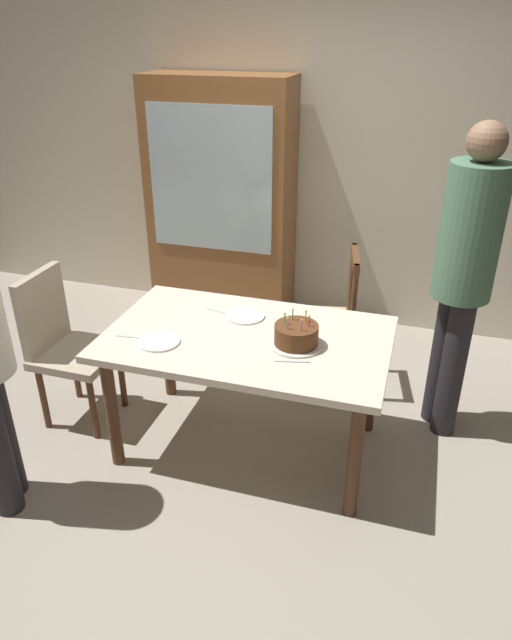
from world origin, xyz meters
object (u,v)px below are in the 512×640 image
object	(u,v)px
dining_table	(247,350)
person_guest	(464,269)
chair_spindle_back	(324,323)
plate_far_side	(245,316)
birthday_cake	(296,336)
chair_upholstered	(63,340)
china_cabinet	(221,205)
plate_near_celebrant	(159,341)

from	to	relation	value
dining_table	person_guest	xyz separation A→B (m)	(1.07, 0.53, 0.39)
dining_table	chair_spindle_back	bearing A→B (deg)	70.44
plate_far_side	birthday_cake	bearing A→B (deg)	-33.70
birthday_cake	plate_far_side	world-z (taller)	birthday_cake
birthday_cake	chair_upholstered	distance (m)	1.44
china_cabinet	chair_spindle_back	bearing A→B (deg)	-38.22
chair_spindle_back	person_guest	size ratio (longest dim) A/B	0.53
birthday_cake	china_cabinet	world-z (taller)	china_cabinet
dining_table	china_cabinet	xyz separation A→B (m)	(-0.70, 1.56, 0.31)
person_guest	china_cabinet	distance (m)	2.05
chair_spindle_back	plate_far_side	bearing A→B (deg)	-121.51
chair_upholstered	person_guest	distance (m)	2.33
birthday_cake	person_guest	world-z (taller)	person_guest
person_guest	plate_near_celebrant	bearing A→B (deg)	-153.50
birthday_cake	chair_upholstered	world-z (taller)	chair_upholstered
dining_table	birthday_cake	size ratio (longest dim) A/B	5.40
china_cabinet	plate_near_celebrant	bearing A→B (deg)	-80.69
birthday_cake	china_cabinet	distance (m)	1.87
chair_upholstered	plate_near_celebrant	bearing A→B (deg)	-13.68
china_cabinet	plate_far_side	bearing A→B (deg)	-65.04
plate_far_side	chair_spindle_back	bearing A→B (deg)	58.49
plate_near_celebrant	chair_spindle_back	distance (m)	1.24
chair_spindle_back	chair_upholstered	bearing A→B (deg)	-150.29
birthday_cake	china_cabinet	size ratio (longest dim) A/B	0.15
chair_upholstered	chair_spindle_back	bearing A→B (deg)	29.71
chair_spindle_back	person_guest	bearing A→B (deg)	-17.71
plate_near_celebrant	china_cabinet	xyz separation A→B (m)	(-0.29, 1.76, 0.21)
chair_spindle_back	person_guest	world-z (taller)	person_guest
dining_table	chair_spindle_back	xyz separation A→B (m)	(0.28, 0.78, -0.18)
person_guest	china_cabinet	xyz separation A→B (m)	(-1.77, 1.03, -0.08)
chair_upholstered	person_guest	world-z (taller)	person_guest
plate_near_celebrant	china_cabinet	distance (m)	1.80
plate_far_side	dining_table	bearing A→B (deg)	-69.87
chair_spindle_back	person_guest	distance (m)	1.01
birthday_cake	plate_far_side	xyz separation A→B (m)	(-0.35, 0.23, -0.05)
dining_table	birthday_cake	world-z (taller)	birthday_cake
chair_spindle_back	chair_upholstered	world-z (taller)	same
dining_table	china_cabinet	bearing A→B (deg)	114.34
birthday_cake	plate_near_celebrant	xyz separation A→B (m)	(-0.69, -0.18, -0.05)
dining_table	china_cabinet	distance (m)	1.74
dining_table	person_guest	bearing A→B (deg)	26.55
chair_spindle_back	dining_table	bearing A→B (deg)	-109.56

